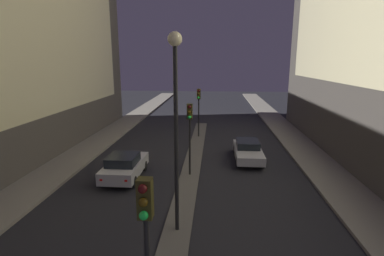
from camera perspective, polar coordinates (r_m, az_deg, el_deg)
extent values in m
cube|color=#56544F|center=(18.48, -0.35, -8.63)|extent=(1.14, 29.51, 0.10)
cube|color=#3D3814|center=(6.61, -8.93, -13.12)|extent=(0.32, 0.28, 0.90)
sphere|color=#4C0F0F|center=(6.33, -9.40, -11.37)|extent=(0.20, 0.20, 0.20)
sphere|color=#4C380A|center=(6.45, -9.30, -13.81)|extent=(0.20, 0.20, 0.20)
sphere|color=#1EEA4C|center=(6.59, -9.20, -16.14)|extent=(0.20, 0.20, 0.20)
cylinder|color=black|center=(17.66, -0.43, -3.70)|extent=(0.12, 0.12, 3.37)
cube|color=#3D3814|center=(17.17, -0.44, 3.15)|extent=(0.32, 0.28, 0.90)
sphere|color=#4C0F0F|center=(16.95, -0.49, 4.05)|extent=(0.20, 0.20, 0.20)
sphere|color=#4C380A|center=(17.00, -0.49, 3.05)|extent=(0.20, 0.20, 0.20)
sphere|color=#1EEA4C|center=(17.05, -0.49, 2.06)|extent=(0.20, 0.20, 0.20)
cylinder|color=black|center=(26.61, 1.27, 1.93)|extent=(0.12, 0.12, 3.37)
cube|color=#3D3814|center=(26.29, 1.29, 6.50)|extent=(0.32, 0.28, 0.90)
sphere|color=#4C0F0F|center=(26.08, 1.27, 7.12)|extent=(0.20, 0.20, 0.20)
sphere|color=#4C380A|center=(26.11, 1.27, 6.46)|extent=(0.20, 0.20, 0.20)
sphere|color=#1EEA4C|center=(26.15, 1.27, 5.81)|extent=(0.20, 0.20, 0.20)
cylinder|color=black|center=(11.37, -3.04, -2.84)|extent=(0.16, 0.16, 7.27)
sphere|color=#F9EAB2|center=(10.98, -3.28, 16.58)|extent=(0.52, 0.52, 0.52)
cube|color=#B2B2B7|center=(18.13, -12.64, -7.33)|extent=(1.90, 4.08, 0.68)
cube|color=black|center=(17.66, -13.02, -5.88)|extent=(1.61, 1.84, 0.50)
cube|color=red|center=(16.54, -16.95, -9.46)|extent=(0.14, 0.04, 0.10)
cube|color=red|center=(16.11, -12.48, -9.80)|extent=(0.14, 0.04, 0.10)
cylinder|color=black|center=(19.62, -13.87, -6.88)|extent=(0.22, 0.64, 0.64)
cylinder|color=black|center=(19.17, -9.08, -7.13)|extent=(0.22, 0.64, 0.64)
cylinder|color=black|center=(17.40, -16.48, -9.62)|extent=(0.22, 0.64, 0.64)
cylinder|color=black|center=(16.89, -11.08, -10.01)|extent=(0.22, 0.64, 0.64)
cube|color=#B2B2B7|center=(21.13, 10.59, -4.50)|extent=(1.78, 4.53, 0.55)
cube|color=black|center=(21.32, 10.55, -2.93)|extent=(1.51, 2.04, 0.46)
cube|color=red|center=(23.24, 8.49, -2.77)|extent=(0.14, 0.04, 0.10)
cube|color=red|center=(23.36, 11.54, -2.81)|extent=(0.14, 0.04, 0.10)
cylinder|color=black|center=(22.48, 8.21, -4.09)|extent=(0.22, 0.64, 0.64)
cylinder|color=black|center=(22.64, 12.16, -4.13)|extent=(0.22, 0.64, 0.64)
cylinder|color=black|center=(19.82, 8.72, -6.45)|extent=(0.22, 0.64, 0.64)
cylinder|color=black|center=(20.00, 13.21, -6.46)|extent=(0.22, 0.64, 0.64)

